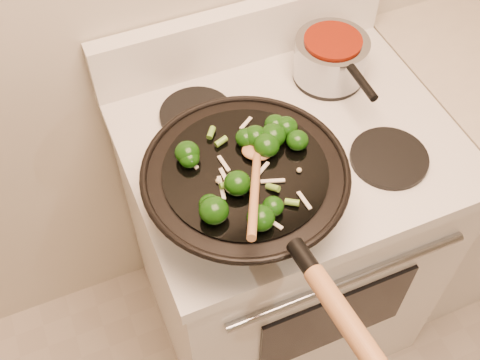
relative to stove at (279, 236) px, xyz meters
name	(u,v)px	position (x,y,z in m)	size (l,w,h in m)	color
stove	(279,236)	(0.00, 0.00, 0.00)	(0.78, 0.67, 1.08)	white
wok	(246,189)	(-0.18, -0.16, 0.53)	(0.42, 0.70, 0.21)	black
stirfry	(249,163)	(-0.17, -0.15, 0.61)	(0.27, 0.28, 0.05)	#0F3708
wooden_spoon	(256,173)	(-0.18, -0.19, 0.62)	(0.16, 0.27, 0.10)	#A56D41
saucepan	(331,57)	(0.18, 0.15, 0.52)	(0.18, 0.30, 0.11)	#96999E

